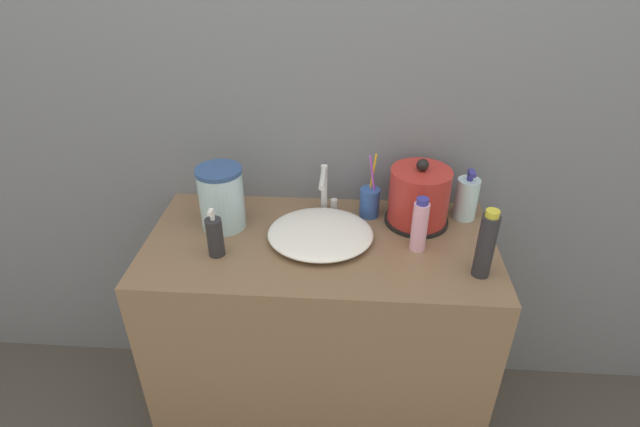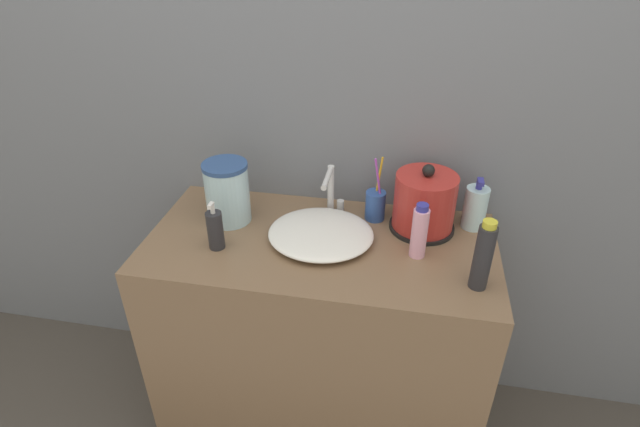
% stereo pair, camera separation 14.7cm
% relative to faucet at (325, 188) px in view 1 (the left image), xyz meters
% --- Properties ---
extents(wall_back, '(6.00, 0.04, 2.60)m').
position_rel_faucet_xyz_m(wall_back, '(-0.00, 0.11, 0.40)').
color(wall_back, slate).
rests_on(wall_back, ground_plane).
extents(vanity_counter, '(1.07, 0.53, 0.81)m').
position_rel_faucet_xyz_m(vanity_counter, '(-0.00, -0.17, -0.50)').
color(vanity_counter, brown).
rests_on(vanity_counter, ground_plane).
extents(sink_basin, '(0.32, 0.30, 0.04)m').
position_rel_faucet_xyz_m(sink_basin, '(-0.01, -0.16, -0.07)').
color(sink_basin, white).
rests_on(sink_basin, vanity_counter).
extents(faucet, '(0.06, 0.15, 0.16)m').
position_rel_faucet_xyz_m(faucet, '(0.00, 0.00, 0.00)').
color(faucet, silver).
rests_on(faucet, vanity_counter).
extents(electric_kettle, '(0.21, 0.21, 0.22)m').
position_rel_faucet_xyz_m(electric_kettle, '(0.30, -0.04, -0.01)').
color(electric_kettle, black).
rests_on(electric_kettle, vanity_counter).
extents(toothbrush_cup, '(0.06, 0.06, 0.22)m').
position_rel_faucet_xyz_m(toothbrush_cup, '(0.15, -0.01, -0.04)').
color(toothbrush_cup, '#2D519E').
rests_on(toothbrush_cup, vanity_counter).
extents(lotion_bottle, '(0.07, 0.07, 0.17)m').
position_rel_faucet_xyz_m(lotion_bottle, '(0.46, 0.00, -0.02)').
color(lotion_bottle, silver).
rests_on(lotion_bottle, vanity_counter).
extents(shampoo_bottle, '(0.05, 0.05, 0.16)m').
position_rel_faucet_xyz_m(shampoo_bottle, '(-0.30, -0.26, -0.03)').
color(shampoo_bottle, '#28282D').
rests_on(shampoo_bottle, vanity_counter).
extents(mouthwash_bottle, '(0.05, 0.05, 0.21)m').
position_rel_faucet_xyz_m(mouthwash_bottle, '(0.45, -0.30, 0.01)').
color(mouthwash_bottle, '#28282D').
rests_on(mouthwash_bottle, vanity_counter).
extents(hand_cream_bottle, '(0.05, 0.05, 0.17)m').
position_rel_faucet_xyz_m(hand_cream_bottle, '(0.29, -0.19, -0.01)').
color(hand_cream_bottle, '#EAA8C6').
rests_on(hand_cream_bottle, vanity_counter).
extents(water_pitcher, '(0.14, 0.14, 0.20)m').
position_rel_faucet_xyz_m(water_pitcher, '(-0.32, -0.10, 0.01)').
color(water_pitcher, '#B2DBEA').
rests_on(water_pitcher, vanity_counter).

